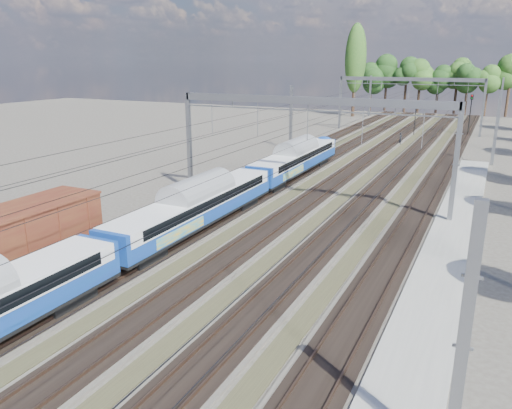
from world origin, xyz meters
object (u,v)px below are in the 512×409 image
at_px(worker, 401,139).
at_px(signal_far, 471,110).
at_px(signal_near, 415,113).
at_px(emu_train, 195,202).

relative_size(worker, signal_far, 0.26).
height_order(signal_near, signal_far, signal_far).
height_order(emu_train, signal_near, signal_near).
distance_m(emu_train, signal_far, 61.46).
relative_size(signal_near, signal_far, 0.85).
xyz_separation_m(worker, signal_near, (0.25, 10.42, 2.62)).
xyz_separation_m(worker, signal_far, (8.14, 14.49, 3.22)).
height_order(emu_train, signal_far, signal_far).
bearing_deg(emu_train, signal_far, 76.69).
bearing_deg(emu_train, signal_near, 83.60).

